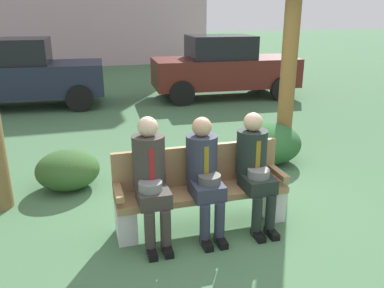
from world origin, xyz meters
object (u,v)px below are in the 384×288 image
object	(u,v)px
shrub_near_bench	(269,143)
shrub_mid_lawn	(68,170)
seated_man_middle	(204,171)
parked_car_far	(224,67)
park_bench	(201,190)
seated_man_right	(255,165)
seated_man_left	(151,174)
parked_car_near	(20,74)

from	to	relation	value
shrub_near_bench	shrub_mid_lawn	distance (m)	3.07
seated_man_middle	shrub_mid_lawn	distance (m)	2.17
shrub_mid_lawn	parked_car_far	size ratio (longest dim) A/B	0.21
parked_car_far	park_bench	bearing A→B (deg)	-112.59
seated_man_middle	parked_car_far	size ratio (longest dim) A/B	0.32
seated_man_right	seated_man_left	bearing A→B (deg)	179.79
shrub_mid_lawn	parked_car_far	world-z (taller)	parked_car_far
seated_man_left	parked_car_near	size ratio (longest dim) A/B	0.33
seated_man_right	shrub_near_bench	size ratio (longest dim) A/B	1.25
seated_man_left	parked_car_near	distance (m)	7.10
seated_man_right	parked_car_near	xyz separation A→B (m)	(-3.13, 6.83, 0.13)
seated_man_left	seated_man_right	distance (m)	1.16
shrub_near_bench	parked_car_far	world-z (taller)	parked_car_far
seated_man_right	park_bench	bearing A→B (deg)	167.02
shrub_near_bench	park_bench	bearing A→B (deg)	-136.47
shrub_near_bench	parked_car_far	distance (m)	5.04
seated_man_middle	shrub_mid_lawn	xyz separation A→B (m)	(-1.44, 1.56, -0.44)
seated_man_middle	park_bench	bearing A→B (deg)	89.29
park_bench	parked_car_far	world-z (taller)	parked_car_far
seated_man_right	shrub_near_bench	distance (m)	2.01
shrub_mid_lawn	parked_car_near	distance (m)	5.42
seated_man_right	shrub_mid_lawn	distance (m)	2.59
seated_man_right	shrub_near_bench	world-z (taller)	seated_man_right
seated_man_middle	parked_car_far	world-z (taller)	parked_car_far
shrub_near_bench	seated_man_left	bearing A→B (deg)	-142.78
seated_man_right	parked_car_near	bearing A→B (deg)	114.61
seated_man_right	parked_car_far	bearing A→B (deg)	72.30
park_bench	shrub_near_bench	bearing A→B (deg)	43.53
seated_man_right	parked_car_far	distance (m)	6.90
seated_man_left	parked_car_near	world-z (taller)	parked_car_near
park_bench	seated_man_right	size ratio (longest dim) A/B	1.49
shrub_mid_lawn	shrub_near_bench	bearing A→B (deg)	2.25
park_bench	seated_man_right	distance (m)	0.66
park_bench	parked_car_near	distance (m)	7.18
seated_man_middle	shrub_mid_lawn	bearing A→B (deg)	132.85
shrub_near_bench	seated_man_right	bearing A→B (deg)	-121.88
seated_man_left	shrub_mid_lawn	world-z (taller)	seated_man_left
shrub_near_bench	parked_car_far	bearing A→B (deg)	77.83
seated_man_middle	seated_man_right	world-z (taller)	seated_man_right
seated_man_right	shrub_mid_lawn	xyz separation A→B (m)	(-2.03, 1.55, -0.44)
parked_car_near	park_bench	bearing A→B (deg)	-69.17
park_bench	shrub_near_bench	xyz separation A→B (m)	(1.62, 1.54, -0.10)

